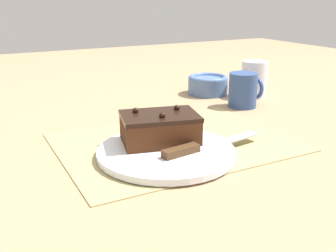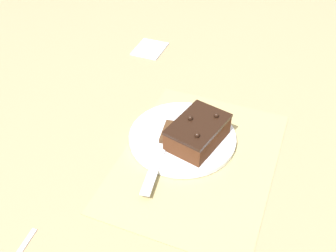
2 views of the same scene
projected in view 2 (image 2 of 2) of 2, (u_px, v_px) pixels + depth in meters
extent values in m
plane|color=#9E7F5B|center=(198.00, 160.00, 0.90)|extent=(3.00, 3.00, 0.00)
cube|color=tan|center=(198.00, 159.00, 0.90)|extent=(0.46, 0.34, 0.00)
cylinder|color=white|center=(182.00, 137.00, 0.94)|extent=(0.26, 0.26, 0.01)
cube|color=#472614|center=(198.00, 133.00, 0.91)|extent=(0.16, 0.13, 0.05)
cube|color=black|center=(198.00, 124.00, 0.89)|extent=(0.16, 0.13, 0.01)
sphere|color=black|center=(216.00, 115.00, 0.90)|extent=(0.01, 0.01, 0.01)
sphere|color=black|center=(190.00, 118.00, 0.89)|extent=(0.01, 0.01, 0.01)
sphere|color=black|center=(197.00, 136.00, 0.85)|extent=(0.01, 0.01, 0.01)
cube|color=#472D19|center=(167.00, 132.00, 0.94)|extent=(0.08, 0.03, 0.01)
cube|color=#B7BABF|center=(154.00, 168.00, 0.86)|extent=(0.16, 0.04, 0.00)
cube|color=silver|center=(150.00, 48.00, 1.27)|extent=(0.11, 0.09, 0.01)
cube|color=#B7BABF|center=(19.00, 252.00, 0.72)|extent=(0.11, 0.02, 0.01)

